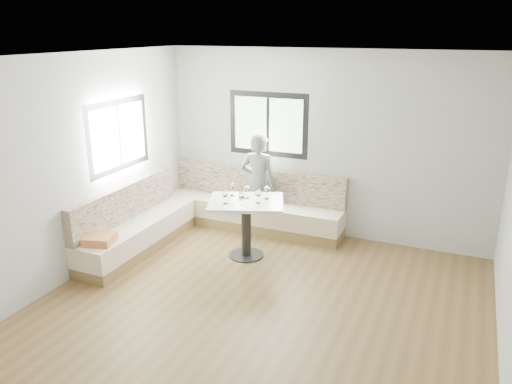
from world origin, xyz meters
TOP-DOWN VIEW (x-y plane):
  - room at (-0.08, 0.08)m, footprint 5.01×5.01m
  - banquette at (-1.59, 1.63)m, footprint 2.90×2.80m
  - table at (-0.72, 1.25)m, footprint 1.22×1.09m
  - person at (-0.90, 2.14)m, footprint 0.58×0.39m
  - olive_ramekin at (-0.81, 1.31)m, footprint 0.09×0.09m
  - wine_glass_a at (-0.92, 1.03)m, footprint 0.09×0.09m
  - wine_glass_b at (-0.70, 1.08)m, footprint 0.09×0.09m
  - wine_glass_c at (-0.52, 1.22)m, footprint 0.09×0.09m
  - wine_glass_d at (-0.74, 1.35)m, footprint 0.09×0.09m
  - wine_glass_e at (-0.48, 1.44)m, footprint 0.09×0.09m
  - wine_glass_f at (-0.99, 1.36)m, footprint 0.09×0.09m

SIDE VIEW (x-z plane):
  - banquette at x=-1.59m, z-range -0.14..0.81m
  - table at x=-0.72m, z-range 0.21..1.03m
  - person at x=-0.90m, z-range 0.00..1.59m
  - olive_ramekin at x=-0.81m, z-range 0.83..0.86m
  - wine_glass_a at x=-0.92m, z-range 0.86..1.06m
  - wine_glass_b at x=-0.70m, z-range 0.86..1.06m
  - wine_glass_c at x=-0.52m, z-range 0.86..1.06m
  - wine_glass_d at x=-0.74m, z-range 0.86..1.06m
  - wine_glass_e at x=-0.48m, z-range 0.86..1.06m
  - wine_glass_f at x=-0.99m, z-range 0.86..1.06m
  - room at x=-0.08m, z-range 0.01..2.82m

